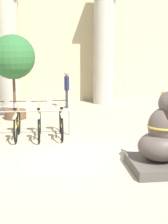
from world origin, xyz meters
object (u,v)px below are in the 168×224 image
at_px(bicycle_3, 61,122).
at_px(person_pedestrian, 67,86).
at_px(potted_tree, 13,60).
at_px(bicycle_1, 17,124).
at_px(bicycle_2, 39,123).
at_px(elephant_statue, 163,140).

xyz_separation_m(bicycle_3, person_pedestrian, (0.47, 4.72, 0.54)).
distance_m(person_pedestrian, potted_tree, 3.12).
bearing_deg(bicycle_3, potted_tree, 120.40).
xyz_separation_m(bicycle_1, bicycle_2, (0.63, -0.05, 0.00)).
relative_size(elephant_statue, potted_tree, 0.64).
xyz_separation_m(bicycle_1, person_pedestrian, (1.72, 4.72, 0.54)).
distance_m(elephant_statue, potted_tree, 6.76).
bearing_deg(bicycle_2, bicycle_3, 5.36).
height_order(person_pedestrian, potted_tree, potted_tree).
distance_m(bicycle_3, potted_tree, 3.56).
relative_size(bicycle_2, elephant_statue, 0.87).
bearing_deg(potted_tree, person_pedestrian, 44.79).
distance_m(bicycle_2, elephant_statue, 3.84).
distance_m(bicycle_2, potted_tree, 3.38).
bearing_deg(bicycle_1, bicycle_2, -4.82).
relative_size(bicycle_2, bicycle_3, 1.00).
xyz_separation_m(bicycle_2, potted_tree, (-0.95, 2.75, 1.72)).
xyz_separation_m(elephant_statue, person_pedestrian, (-1.51, 7.58, 0.31)).
relative_size(bicycle_2, potted_tree, 0.56).
height_order(bicycle_3, person_pedestrian, person_pedestrian).
relative_size(bicycle_3, elephant_statue, 0.87).
relative_size(bicycle_1, bicycle_3, 1.00).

